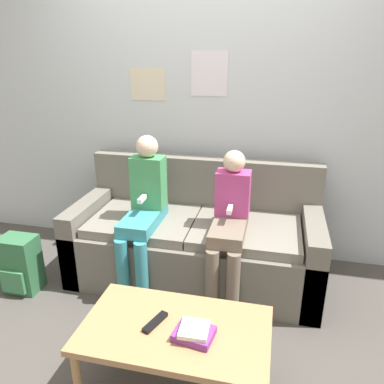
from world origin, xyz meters
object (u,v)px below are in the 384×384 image
(coffee_table, at_px, (175,333))
(couch, at_px, (196,241))
(backpack, at_px, (21,265))
(person_left, at_px, (144,207))
(person_right, at_px, (230,221))
(tv_remote, at_px, (155,322))

(coffee_table, bearing_deg, couch, 96.83)
(coffee_table, bearing_deg, backpack, 157.01)
(person_left, relative_size, backpack, 2.62)
(person_right, distance_m, backpack, 1.59)
(couch, distance_m, coffee_table, 1.09)
(couch, relative_size, backpack, 4.31)
(couch, relative_size, person_left, 1.65)
(person_left, xyz_separation_m, backpack, (-0.88, -0.31, -0.42))
(coffee_table, height_order, person_left, person_left)
(couch, bearing_deg, coffee_table, -83.17)
(couch, distance_m, person_right, 0.46)
(person_left, xyz_separation_m, tv_remote, (0.37, -0.88, -0.24))
(coffee_table, bearing_deg, tv_remote, -179.86)
(coffee_table, height_order, person_right, person_right)
(coffee_table, distance_m, person_right, 0.92)
(person_left, distance_m, backpack, 1.02)
(couch, xyz_separation_m, coffee_table, (0.13, -1.08, 0.04))
(person_left, distance_m, person_right, 0.64)
(person_right, height_order, backpack, person_right)
(couch, height_order, backpack, couch)
(couch, relative_size, person_right, 1.76)
(person_left, height_order, person_right, person_left)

